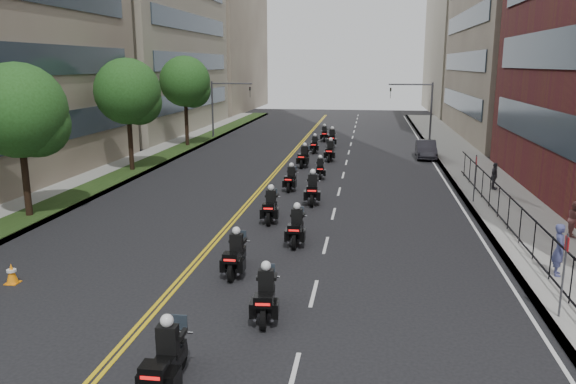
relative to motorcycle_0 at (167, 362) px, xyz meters
The scene contains 28 objects.
ground 1.29m from the motorcycle_0, 114.45° to the left, with size 160.00×160.00×0.00m, color black.
sidewalk_right 28.44m from the motorcycle_0, 66.03° to the left, with size 4.00×90.00×0.15m, color gray.
sidewalk_left 28.82m from the motorcycle_0, 115.60° to the left, with size 4.00×90.00×0.15m, color gray.
grass_strip 28.48m from the motorcycle_0, 114.14° to the left, with size 2.00×90.00×0.04m, color #1B3212.
building_right_far 82.66m from the motorcycle_0, 75.08° to the left, with size 15.00×28.00×26.00m, color gray.
building_left_far 83.03m from the motorcycle_0, 105.87° to the left, with size 16.00×28.00×26.00m, color #796858.
iron_fence 16.73m from the motorcycle_0, 50.90° to the left, with size 0.05×28.00×1.50m.
street_trees 23.14m from the motorcycle_0, 120.40° to the left, with size 4.40×38.40×7.98m.
traffic_signal_right 44.04m from the motorcycle_0, 78.06° to the left, with size 4.09×0.20×5.60m.
traffic_signal_left 44.23m from the motorcycle_0, 103.08° to the left, with size 4.09×0.20×5.60m.
motorcycle_0 is the anchor object (origin of this frame).
motorcycle_1 4.26m from the motorcycle_0, 68.72° to the left, with size 0.64×2.33×1.72m.
motorcycle_2 7.30m from the motorcycle_0, 91.08° to the left, with size 0.53×2.31×1.70m.
motorcycle_3 11.09m from the motorcycle_0, 82.02° to the left, with size 0.54×2.34×1.73m.
motorcycle_4 14.16m from the motorcycle_0, 90.38° to the left, with size 0.59×2.39×1.77m.
motorcycle_5 18.01m from the motorcycle_0, 85.23° to the left, with size 0.63×2.50×1.84m.
motorcycle_6 20.96m from the motorcycle_0, 90.21° to the left, with size 0.52×2.20×1.62m.
motorcycle_7 24.75m from the motorcycle_0, 86.97° to the left, with size 0.55×2.06×1.52m.
motorcycle_8 28.65m from the motorcycle_0, 90.38° to the left, with size 0.67×2.38×1.76m.
motorcycle_9 31.55m from the motorcycle_0, 87.29° to the left, with size 0.57×2.42×1.78m.
motorcycle_10 35.27m from the motorcycle_0, 90.12° to the left, with size 0.50×2.20×1.62m.
motorcycle_11 39.02m from the motorcycle_0, 88.35° to the left, with size 0.57×2.47×1.82m.
motorcycle_12 42.65m from the motorcycle_0, 89.80° to the left, with size 0.57×2.26×1.66m.
parked_sedan 35.05m from the motorcycle_0, 75.36° to the left, with size 1.47×4.22×1.39m, color black.
pedestrian_a 13.82m from the motorcycle_0, 37.63° to the left, with size 0.67×0.44×1.83m, color #454A80.
pedestrian_b 18.59m from the motorcycle_0, 45.42° to the left, with size 0.73×0.57×1.51m, color brown.
pedestrian_c 25.07m from the motorcycle_0, 62.37° to the left, with size 0.92×0.38×1.57m, color #3E3D45.
traffic_cone 9.19m from the motorcycle_0, 144.19° to the left, with size 0.42×0.42×0.71m.
Camera 1 is at (4.80, -11.95, 7.27)m, focal length 35.00 mm.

